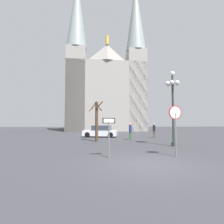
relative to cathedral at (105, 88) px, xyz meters
name	(u,v)px	position (x,y,z in m)	size (l,w,h in m)	color
ground_plane	(147,164)	(0.17, -31.72, -9.52)	(120.00, 120.00, 0.00)	#38383D
cathedral	(105,88)	(0.00, 0.00, 0.00)	(16.63, 14.19, 33.05)	gray
stop_sign	(175,121)	(2.25, -30.15, -7.56)	(0.77, 0.17, 2.79)	slate
one_way_arrow_sign	(109,131)	(-1.42, -30.11, -8.12)	(0.70, 0.25, 2.10)	slate
street_lamp	(173,95)	(3.91, -26.23, -5.52)	(1.16, 1.05, 5.91)	#2D3833
bare_tree	(97,120)	(-2.05, -22.42, -7.42)	(1.41, 1.30, 3.99)	#473323
parked_car_near_white	(101,132)	(-1.52, -17.36, -8.84)	(4.44, 2.61, 1.45)	silver
pedestrian_walking	(154,129)	(4.81, -19.01, -8.48)	(0.32, 0.32, 1.71)	#594C47
pedestrian_standing	(130,130)	(1.46, -21.44, -8.43)	(0.32, 0.32, 1.79)	#33663F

